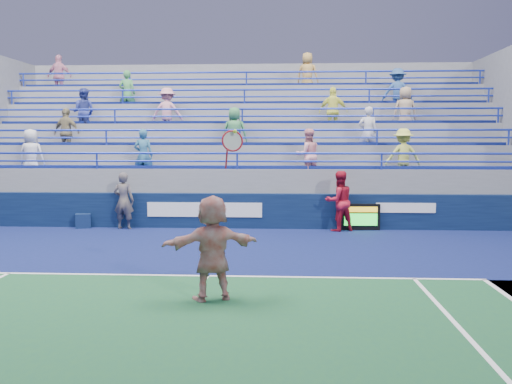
# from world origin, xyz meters

# --- Properties ---
(ground) EXTENTS (120.00, 120.00, 0.00)m
(ground) POSITION_xyz_m (0.00, 0.00, 0.00)
(ground) COLOR #333538
(sponsor_wall) EXTENTS (18.00, 0.32, 1.10)m
(sponsor_wall) POSITION_xyz_m (0.00, 6.50, 0.55)
(sponsor_wall) COLOR #091532
(sponsor_wall) RESTS_ON ground
(bleacher_stand) EXTENTS (18.00, 5.60, 6.13)m
(bleacher_stand) POSITION_xyz_m (-0.00, 10.27, 1.55)
(bleacher_stand) COLOR slate
(bleacher_stand) RESTS_ON ground
(serve_speed_board) EXTENTS (1.19, 0.18, 0.82)m
(serve_speed_board) POSITION_xyz_m (3.82, 6.27, 0.41)
(serve_speed_board) COLOR black
(serve_speed_board) RESTS_ON ground
(judge_chair) EXTENTS (0.58, 0.59, 0.82)m
(judge_chair) POSITION_xyz_m (-4.84, 6.28, 0.26)
(judge_chair) COLOR #0D1D42
(judge_chair) RESTS_ON ground
(tennis_player) EXTENTS (1.76, 1.11, 2.91)m
(tennis_player) POSITION_xyz_m (0.33, -1.67, 0.91)
(tennis_player) COLOR silver
(tennis_player) RESTS_ON ground
(line_judge) EXTENTS (0.69, 0.49, 1.78)m
(line_judge) POSITION_xyz_m (-3.48, 6.12, 0.89)
(line_judge) COLOR #141939
(line_judge) RESTS_ON ground
(ball_girl) EXTENTS (1.09, 0.98, 1.83)m
(ball_girl) POSITION_xyz_m (3.15, 6.10, 0.92)
(ball_girl) COLOR #AF1429
(ball_girl) RESTS_ON ground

